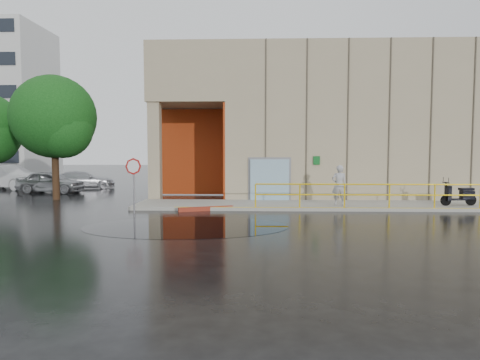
{
  "coord_description": "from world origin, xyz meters",
  "views": [
    {
      "loc": [
        -0.54,
        -15.14,
        2.6
      ],
      "look_at": [
        -1.16,
        3.0,
        1.33
      ],
      "focal_mm": 32.0,
      "sensor_mm": 36.0,
      "label": 1
    }
  ],
  "objects_px": {
    "person": "(339,185)",
    "scooter": "(459,189)",
    "car_b": "(8,177)",
    "tree_near": "(56,120)",
    "stop_sign": "(133,173)",
    "car_c": "(83,180)",
    "car_a": "(51,182)",
    "red_curb": "(206,209)"
  },
  "relations": [
    {
      "from": "scooter",
      "to": "stop_sign",
      "type": "bearing_deg",
      "value": -179.44
    },
    {
      "from": "person",
      "to": "scooter",
      "type": "height_order",
      "value": "person"
    },
    {
      "from": "scooter",
      "to": "car_c",
      "type": "height_order",
      "value": "scooter"
    },
    {
      "from": "car_a",
      "to": "car_c",
      "type": "relative_size",
      "value": 0.96
    },
    {
      "from": "car_c",
      "to": "tree_near",
      "type": "distance_m",
      "value": 7.33
    },
    {
      "from": "red_curb",
      "to": "car_a",
      "type": "height_order",
      "value": "car_a"
    },
    {
      "from": "red_curb",
      "to": "car_a",
      "type": "xyz_separation_m",
      "value": [
        -10.37,
        7.4,
        0.58
      ]
    },
    {
      "from": "scooter",
      "to": "car_b",
      "type": "distance_m",
      "value": 26.89
    },
    {
      "from": "red_curb",
      "to": "scooter",
      "type": "bearing_deg",
      "value": 4.96
    },
    {
      "from": "car_a",
      "to": "car_b",
      "type": "relative_size",
      "value": 0.81
    },
    {
      "from": "car_c",
      "to": "red_curb",
      "type": "bearing_deg",
      "value": -159.38
    },
    {
      "from": "red_curb",
      "to": "tree_near",
      "type": "bearing_deg",
      "value": 154.83
    },
    {
      "from": "car_b",
      "to": "car_c",
      "type": "height_order",
      "value": "car_b"
    },
    {
      "from": "stop_sign",
      "to": "tree_near",
      "type": "relative_size",
      "value": 0.35
    },
    {
      "from": "scooter",
      "to": "car_a",
      "type": "xyz_separation_m",
      "value": [
        -21.5,
        6.43,
        -0.2
      ]
    },
    {
      "from": "red_curb",
      "to": "car_c",
      "type": "bearing_deg",
      "value": 132.96
    },
    {
      "from": "tree_near",
      "to": "car_b",
      "type": "bearing_deg",
      "value": 136.42
    },
    {
      "from": "scooter",
      "to": "car_b",
      "type": "relative_size",
      "value": 0.34
    },
    {
      "from": "scooter",
      "to": "red_curb",
      "type": "height_order",
      "value": "scooter"
    },
    {
      "from": "scooter",
      "to": "stop_sign",
      "type": "height_order",
      "value": "stop_sign"
    },
    {
      "from": "car_a",
      "to": "car_b",
      "type": "xyz_separation_m",
      "value": [
        -3.94,
        2.25,
        0.13
      ]
    },
    {
      "from": "person",
      "to": "car_c",
      "type": "relative_size",
      "value": 0.44
    },
    {
      "from": "car_b",
      "to": "car_c",
      "type": "distance_m",
      "value": 4.87
    },
    {
      "from": "car_c",
      "to": "tree_near",
      "type": "bearing_deg",
      "value": 168.62
    },
    {
      "from": "scooter",
      "to": "car_c",
      "type": "xyz_separation_m",
      "value": [
        -20.6,
        9.2,
        -0.28
      ]
    },
    {
      "from": "car_a",
      "to": "car_c",
      "type": "distance_m",
      "value": 2.91
    },
    {
      "from": "scooter",
      "to": "car_c",
      "type": "distance_m",
      "value": 22.57
    },
    {
      "from": "scooter",
      "to": "person",
      "type": "bearing_deg",
      "value": 174.19
    },
    {
      "from": "car_b",
      "to": "person",
      "type": "bearing_deg",
      "value": -95.18
    },
    {
      "from": "car_c",
      "to": "tree_near",
      "type": "height_order",
      "value": "tree_near"
    },
    {
      "from": "car_a",
      "to": "car_b",
      "type": "bearing_deg",
      "value": 64.68
    },
    {
      "from": "red_curb",
      "to": "car_c",
      "type": "height_order",
      "value": "car_c"
    },
    {
      "from": "scooter",
      "to": "car_a",
      "type": "relative_size",
      "value": 0.42
    },
    {
      "from": "car_a",
      "to": "person",
      "type": "bearing_deg",
      "value": -107.58
    },
    {
      "from": "car_b",
      "to": "tree_near",
      "type": "relative_size",
      "value": 0.75
    },
    {
      "from": "car_a",
      "to": "red_curb",
      "type": "bearing_deg",
      "value": -121.15
    },
    {
      "from": "stop_sign",
      "to": "tree_near",
      "type": "height_order",
      "value": "tree_near"
    },
    {
      "from": "red_curb",
      "to": "car_a",
      "type": "distance_m",
      "value": 12.75
    },
    {
      "from": "red_curb",
      "to": "tree_near",
      "type": "relative_size",
      "value": 0.37
    },
    {
      "from": "car_c",
      "to": "tree_near",
      "type": "relative_size",
      "value": 0.63
    },
    {
      "from": "person",
      "to": "tree_near",
      "type": "xyz_separation_m",
      "value": [
        -14.09,
        3.01,
        3.12
      ]
    },
    {
      "from": "person",
      "to": "scooter",
      "type": "bearing_deg",
      "value": -172.91
    }
  ]
}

